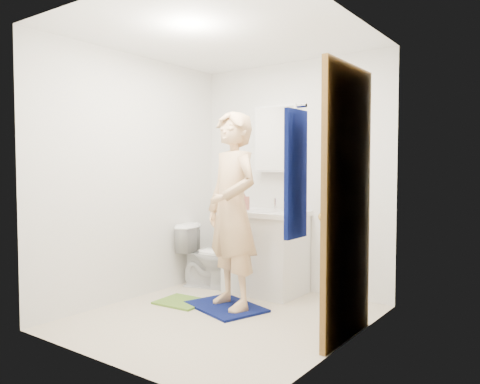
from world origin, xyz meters
name	(u,v)px	position (x,y,z in m)	size (l,w,h in m)	color
floor	(223,319)	(0.00, 0.00, -0.01)	(2.20, 2.40, 0.02)	beige
ceiling	(222,34)	(0.00, 0.00, 2.41)	(2.20, 2.40, 0.02)	white
wall_back	(293,177)	(0.00, 1.21, 1.20)	(2.20, 0.02, 2.40)	silver
wall_front	(106,182)	(0.00, -1.21, 1.20)	(2.20, 0.02, 2.40)	silver
wall_left	(134,177)	(-1.11, 0.00, 1.20)	(0.02, 2.40, 2.40)	silver
wall_right	(345,181)	(1.11, 0.00, 1.20)	(0.02, 2.40, 2.40)	silver
vanity_cabinet	(266,254)	(-0.15, 0.91, 0.40)	(0.75, 0.55, 0.80)	white
countertop	(266,213)	(-0.15, 0.91, 0.83)	(0.79, 0.59, 0.05)	white
sink_basin	(266,212)	(-0.15, 0.91, 0.84)	(0.40, 0.40, 0.03)	white
faucet	(275,204)	(-0.15, 1.09, 0.91)	(0.03, 0.03, 0.12)	silver
medicine_cabinet	(277,139)	(-0.15, 1.14, 1.60)	(0.50, 0.12, 0.70)	white
mirror_panel	(274,139)	(-0.15, 1.08, 1.60)	(0.46, 0.01, 0.66)	white
door	(347,204)	(1.07, 0.15, 1.02)	(0.05, 0.80, 2.05)	olive
door_knob	(323,217)	(1.03, -0.17, 0.95)	(0.07, 0.07, 0.07)	gold
towel	(296,174)	(1.03, -0.57, 1.25)	(0.03, 0.24, 0.80)	#081251
towel_hook	(302,106)	(1.07, -0.57, 1.67)	(0.02, 0.02, 0.06)	silver
toilet	(210,256)	(-0.77, 0.75, 0.34)	(0.38, 0.67, 0.68)	white
bath_mat	(226,307)	(-0.15, 0.24, 0.01)	(0.70, 0.50, 0.02)	#081251
green_rug	(182,302)	(-0.59, 0.12, 0.01)	(0.45, 0.38, 0.02)	olive
soap_dispenser	(243,200)	(-0.39, 0.85, 0.96)	(0.09, 0.10, 0.21)	#AD6050
toothbrush_cup	(296,206)	(0.14, 1.03, 0.90)	(0.13, 0.13, 0.11)	#69387C
man	(232,210)	(-0.08, 0.25, 0.91)	(0.65, 0.43, 1.78)	#E4B580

